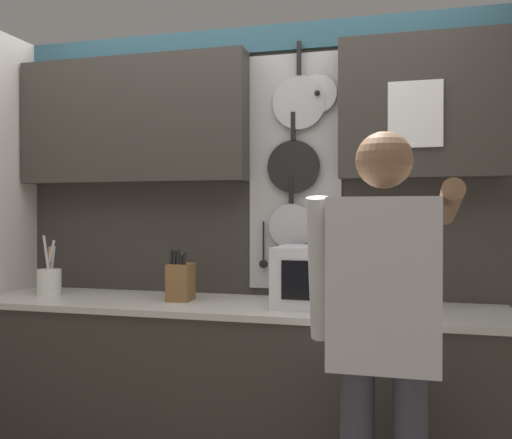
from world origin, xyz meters
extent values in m
cube|color=#38332D|center=(0.00, 0.00, 0.44)|extent=(2.55, 0.58, 0.87)
cube|color=beige|center=(0.00, 0.00, 0.89)|extent=(2.58, 0.61, 0.03)
cube|color=#38332D|center=(0.00, 0.31, 1.16)|extent=(3.15, 0.04, 2.32)
cube|color=#2D5666|center=(0.00, 0.28, 2.25)|extent=(3.11, 0.02, 0.14)
cube|color=#38332D|center=(-0.63, 0.21, 1.84)|extent=(1.30, 0.16, 0.67)
cube|color=#38332D|center=(0.89, 0.21, 1.84)|extent=(0.77, 0.16, 0.67)
cube|color=#B2B2B2|center=(0.26, 0.28, 1.55)|extent=(0.48, 0.01, 1.22)
cylinder|color=#B7B7BC|center=(0.29, 0.26, 1.90)|extent=(0.28, 0.02, 0.28)
cube|color=black|center=(0.29, 0.25, 2.13)|extent=(0.02, 0.02, 0.17)
cylinder|color=black|center=(0.26, 0.26, 1.57)|extent=(0.27, 0.02, 0.27)
cube|color=black|center=(0.26, 0.25, 1.78)|extent=(0.02, 0.02, 0.14)
cylinder|color=#B7B7BC|center=(0.25, 0.26, 1.27)|extent=(0.23, 0.02, 0.23)
cube|color=black|center=(0.25, 0.25, 1.46)|extent=(0.02, 0.02, 0.14)
cylinder|color=silver|center=(0.38, 0.26, 1.94)|extent=(0.20, 0.01, 0.20)
sphere|color=black|center=(0.38, 0.24, 1.94)|extent=(0.03, 0.03, 0.03)
cylinder|color=black|center=(0.10, 0.26, 1.19)|extent=(0.01, 0.01, 0.21)
ellipsoid|color=black|center=(0.10, 0.26, 1.07)|extent=(0.05, 0.01, 0.04)
cylinder|color=red|center=(0.18, 0.26, 1.19)|extent=(0.01, 0.01, 0.20)
ellipsoid|color=red|center=(0.18, 0.26, 1.08)|extent=(0.05, 0.01, 0.04)
cylinder|color=silver|center=(0.26, 0.26, 1.21)|extent=(0.01, 0.01, 0.16)
ellipsoid|color=silver|center=(0.26, 0.26, 1.12)|extent=(0.06, 0.01, 0.05)
cylinder|color=silver|center=(0.34, 0.26, 1.17)|extent=(0.01, 0.01, 0.24)
ellipsoid|color=silver|center=(0.34, 0.26, 1.04)|extent=(0.06, 0.01, 0.05)
cylinder|color=silver|center=(0.42, 0.26, 1.21)|extent=(0.01, 0.01, 0.17)
ellipsoid|color=silver|center=(0.42, 0.26, 1.11)|extent=(0.05, 0.01, 0.05)
cube|color=white|center=(0.86, 0.12, 1.79)|extent=(0.25, 0.02, 0.31)
cube|color=silver|center=(0.48, 0.01, 1.04)|extent=(0.50, 0.35, 0.28)
cube|color=black|center=(0.43, -0.17, 1.04)|extent=(0.27, 0.01, 0.17)
cube|color=#333338|center=(0.66, -0.17, 1.04)|extent=(0.11, 0.01, 0.21)
cube|color=brown|center=(-0.26, 0.01, 0.99)|extent=(0.12, 0.16, 0.18)
cylinder|color=black|center=(-0.30, -0.02, 1.12)|extent=(0.02, 0.03, 0.07)
cylinder|color=black|center=(-0.28, -0.02, 1.12)|extent=(0.02, 0.03, 0.06)
cylinder|color=black|center=(-0.26, -0.02, 1.12)|extent=(0.02, 0.03, 0.07)
cylinder|color=black|center=(-0.24, -0.02, 1.11)|extent=(0.02, 0.02, 0.05)
cylinder|color=black|center=(-0.23, -0.02, 1.12)|extent=(0.02, 0.03, 0.06)
cylinder|color=white|center=(-1.01, 0.01, 0.97)|extent=(0.12, 0.12, 0.14)
cylinder|color=tan|center=(-1.01, 0.01, 1.06)|extent=(0.02, 0.03, 0.20)
cylinder|color=silver|center=(-1.01, 0.03, 1.06)|extent=(0.04, 0.02, 0.20)
cylinder|color=silver|center=(-1.00, -0.02, 1.09)|extent=(0.04, 0.03, 0.26)
cylinder|color=silver|center=(-1.01, 0.01, 1.08)|extent=(0.06, 0.04, 0.24)
cube|color=#BCBCBC|center=(0.75, -0.59, 1.09)|extent=(0.38, 0.22, 0.60)
sphere|color=brown|center=(0.75, -0.59, 1.52)|extent=(0.20, 0.20, 0.20)
cylinder|color=#BCBCBC|center=(0.52, -0.56, 1.13)|extent=(0.08, 0.19, 0.54)
cylinder|color=brown|center=(0.98, -0.32, 1.37)|extent=(0.08, 0.54, 0.17)
camera|label=1|loc=(0.84, -2.61, 1.34)|focal=40.00mm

